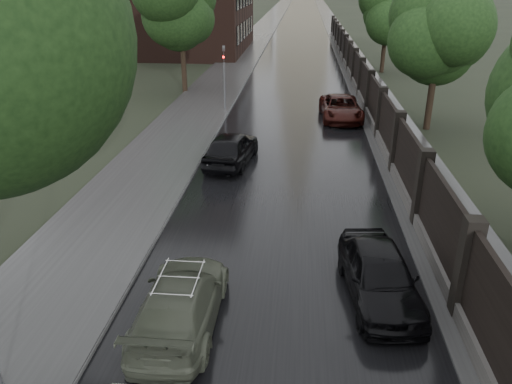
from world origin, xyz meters
name	(u,v)px	position (x,y,z in m)	size (l,w,h in m)	color
road	(303,0)	(0.00, 190.00, 0.01)	(8.00, 420.00, 0.02)	black
verge_right	(319,0)	(5.50, 190.00, 0.04)	(3.00, 420.00, 0.08)	#2D2D2D
fence_right	(358,77)	(4.60, 32.01, 1.01)	(0.45, 75.72, 2.70)	#383533
tree_left_far	(181,17)	(-8.00, 30.00, 5.24)	(4.25, 4.25, 7.39)	black
tree_right_b	(439,37)	(7.50, 22.00, 4.95)	(4.08, 4.08, 7.01)	black
tree_right_c	(387,13)	(7.50, 40.00, 4.95)	(4.08, 4.08, 7.01)	black
traffic_light	(224,73)	(-4.30, 24.99, 2.40)	(0.16, 0.32, 4.00)	#59595E
volga_sedan	(181,302)	(-2.23, 3.98, 0.66)	(1.85, 4.55, 1.32)	#454A3B
hatchback_left	(231,148)	(-2.58, 15.44, 0.75)	(1.77, 4.40, 1.50)	black
car_right_near	(380,275)	(2.67, 5.54, 0.72)	(1.69, 4.20, 1.43)	black
car_right_far	(341,108)	(2.84, 23.61, 0.69)	(2.27, 4.93, 1.37)	black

